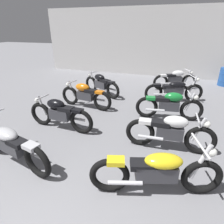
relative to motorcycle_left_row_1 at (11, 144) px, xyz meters
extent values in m
cube|color=#BCBAB7|center=(1.48, 8.79, 1.35)|extent=(12.82, 0.24, 3.60)
torus|color=black|center=(0.74, -0.17, -0.12)|extent=(0.68, 0.25, 0.67)
cube|color=#38383D|center=(0.01, 0.00, -0.02)|extent=(0.70, 0.38, 0.28)
ellipsoid|color=#B7B7BC|center=(-0.08, 0.02, 0.20)|extent=(0.66, 0.44, 0.22)
cube|color=black|center=(0.23, -0.05, 0.12)|extent=(0.44, 0.32, 0.10)
cube|color=#B7B7BC|center=(0.65, -0.15, 0.18)|extent=(0.32, 0.26, 0.08)
cylinder|color=silver|center=(0.53, 0.01, -0.14)|extent=(0.55, 0.19, 0.07)
torus|color=black|center=(-0.53, 1.59, -0.12)|extent=(0.68, 0.15, 0.67)
torus|color=black|center=(0.77, 1.52, -0.12)|extent=(0.68, 0.15, 0.67)
cylinder|color=silver|center=(-0.45, 1.58, 0.14)|extent=(0.25, 0.08, 0.56)
cube|color=#38383D|center=(0.12, 1.55, -0.02)|extent=(0.58, 0.27, 0.28)
ellipsoid|color=black|center=(0.02, 1.56, 0.26)|extent=(0.53, 0.31, 0.26)
cube|color=black|center=(0.34, 1.54, 0.18)|extent=(0.41, 0.26, 0.10)
cube|color=black|center=(0.67, 1.52, 0.18)|extent=(0.29, 0.22, 0.08)
cylinder|color=silver|center=(-0.39, 1.58, 0.40)|extent=(0.06, 0.48, 0.04)
sphere|color=white|center=(-0.59, 1.59, 0.28)|extent=(0.14, 0.14, 0.14)
cylinder|color=silver|center=(0.53, 1.66, -0.14)|extent=(0.55, 0.10, 0.07)
torus|color=black|center=(-0.55, 3.22, -0.12)|extent=(0.68, 0.19, 0.67)
torus|color=black|center=(0.74, 3.07, -0.12)|extent=(0.68, 0.19, 0.67)
cylinder|color=silver|center=(-0.47, 3.21, 0.14)|extent=(0.25, 0.10, 0.56)
cube|color=#38383D|center=(0.10, 3.15, -0.02)|extent=(0.60, 0.31, 0.28)
ellipsoid|color=orange|center=(0.00, 3.16, 0.26)|extent=(0.55, 0.34, 0.26)
cube|color=black|center=(0.32, 3.12, 0.18)|extent=(0.43, 0.29, 0.10)
cube|color=orange|center=(0.64, 3.08, 0.18)|extent=(0.30, 0.23, 0.08)
cylinder|color=silver|center=(-0.41, 3.21, 0.40)|extent=(0.09, 0.48, 0.04)
sphere|color=white|center=(-0.61, 3.23, 0.28)|extent=(0.14, 0.14, 0.14)
cylinder|color=silver|center=(0.51, 3.23, -0.14)|extent=(0.55, 0.14, 0.07)
torus|color=black|center=(-0.47, 4.85, -0.12)|extent=(0.65, 0.39, 0.67)
torus|color=black|center=(0.70, 4.28, -0.12)|extent=(0.65, 0.39, 0.67)
cylinder|color=silver|center=(-0.39, 4.82, 0.14)|extent=(0.25, 0.17, 0.56)
cube|color=#38383D|center=(0.12, 4.57, -0.02)|extent=(0.62, 0.47, 0.28)
ellipsoid|color=black|center=(0.03, 4.61, 0.26)|extent=(0.59, 0.48, 0.26)
cube|color=black|center=(0.32, 4.47, 0.18)|extent=(0.46, 0.39, 0.10)
cube|color=black|center=(0.61, 4.33, 0.18)|extent=(0.34, 0.30, 0.08)
cylinder|color=silver|center=(-0.34, 4.79, 0.40)|extent=(0.24, 0.45, 0.04)
sphere|color=white|center=(-0.52, 4.88, 0.28)|extent=(0.14, 0.14, 0.14)
cylinder|color=silver|center=(0.53, 4.51, -0.14)|extent=(0.53, 0.30, 0.07)
torus|color=black|center=(3.54, 0.36, -0.12)|extent=(0.67, 0.30, 0.67)
torus|color=black|center=(2.10, -0.08, -0.12)|extent=(0.67, 0.30, 0.67)
cylinder|color=silver|center=(3.46, 0.34, 0.19)|extent=(0.28, 0.15, 0.66)
cube|color=#38383D|center=(2.82, 0.14, -0.02)|extent=(0.70, 0.42, 0.28)
ellipsoid|color=yellow|center=(2.91, 0.17, 0.20)|extent=(0.67, 0.48, 0.22)
cube|color=black|center=(2.61, 0.08, 0.12)|extent=(0.45, 0.35, 0.10)
cube|color=yellow|center=(2.20, -0.05, 0.18)|extent=(0.33, 0.27, 0.08)
cylinder|color=silver|center=(3.40, 0.32, 0.50)|extent=(0.23, 0.66, 0.04)
sphere|color=white|center=(3.59, 0.38, 0.38)|extent=(0.14, 0.14, 0.14)
cylinder|color=silver|center=(2.38, -0.13, -0.14)|extent=(0.55, 0.23, 0.07)
torus|color=black|center=(3.61, 1.55, -0.12)|extent=(0.68, 0.15, 0.67)
torus|color=black|center=(2.31, 1.47, -0.12)|extent=(0.68, 0.15, 0.67)
cylinder|color=silver|center=(3.53, 1.54, 0.14)|extent=(0.25, 0.08, 0.56)
cube|color=#38383D|center=(2.96, 1.51, -0.02)|extent=(0.58, 0.27, 0.28)
ellipsoid|color=white|center=(3.06, 1.51, 0.26)|extent=(0.54, 0.31, 0.26)
cube|color=black|center=(2.74, 1.50, 0.18)|extent=(0.41, 0.26, 0.10)
cube|color=white|center=(2.41, 1.48, 0.18)|extent=(0.29, 0.22, 0.08)
cylinder|color=silver|center=(3.47, 1.54, 0.40)|extent=(0.06, 0.48, 0.04)
sphere|color=white|center=(3.67, 1.55, 0.28)|extent=(0.14, 0.14, 0.14)
cylinder|color=silver|center=(2.57, 1.36, -0.14)|extent=(0.55, 0.10, 0.07)
torus|color=black|center=(3.50, 3.22, -0.12)|extent=(0.68, 0.20, 0.67)
torus|color=black|center=(2.21, 3.03, -0.12)|extent=(0.68, 0.20, 0.67)
cylinder|color=silver|center=(3.42, 3.20, 0.14)|extent=(0.25, 0.10, 0.56)
cube|color=#38383D|center=(2.86, 3.12, -0.02)|extent=(0.60, 0.32, 0.28)
ellipsoid|color=#197F33|center=(2.96, 3.14, 0.26)|extent=(0.55, 0.35, 0.26)
cube|color=black|center=(2.64, 3.09, 0.18)|extent=(0.43, 0.29, 0.10)
cube|color=#197F33|center=(2.31, 3.05, 0.18)|extent=(0.31, 0.24, 0.08)
cylinder|color=silver|center=(3.36, 3.20, 0.40)|extent=(0.10, 0.48, 0.04)
sphere|color=white|center=(3.56, 3.22, 0.28)|extent=(0.14, 0.14, 0.14)
cylinder|color=silver|center=(2.48, 2.94, -0.14)|extent=(0.55, 0.15, 0.07)
torus|color=black|center=(3.65, 4.98, -0.12)|extent=(0.67, 0.32, 0.67)
torus|color=black|center=(2.23, 4.50, -0.12)|extent=(0.67, 0.32, 0.67)
cylinder|color=silver|center=(3.58, 4.96, 0.19)|extent=(0.28, 0.15, 0.66)
cube|color=#38383D|center=(2.94, 4.74, -0.02)|extent=(0.70, 0.44, 0.28)
ellipsoid|color=black|center=(3.04, 4.77, 0.20)|extent=(0.67, 0.50, 0.22)
cube|color=black|center=(2.73, 4.67, 0.12)|extent=(0.46, 0.36, 0.10)
cube|color=black|center=(2.33, 4.53, 0.18)|extent=(0.33, 0.28, 0.08)
cylinder|color=silver|center=(3.52, 4.94, 0.50)|extent=(0.25, 0.66, 0.04)
sphere|color=white|center=(3.71, 5.00, 0.38)|extent=(0.14, 0.14, 0.14)
cylinder|color=silver|center=(2.51, 4.46, -0.14)|extent=(0.54, 0.24, 0.07)
torus|color=black|center=(3.53, 6.60, -0.12)|extent=(0.66, 0.37, 0.67)
torus|color=black|center=(2.34, 6.09, -0.12)|extent=(0.66, 0.37, 0.67)
cylinder|color=silver|center=(3.45, 6.57, 0.14)|extent=(0.25, 0.16, 0.56)
cube|color=#38383D|center=(2.93, 6.34, -0.02)|extent=(0.62, 0.45, 0.28)
ellipsoid|color=white|center=(3.02, 6.38, 0.26)|extent=(0.59, 0.46, 0.26)
cube|color=black|center=(2.73, 6.26, 0.18)|extent=(0.46, 0.38, 0.10)
cube|color=white|center=(2.43, 6.12, 0.18)|extent=(0.34, 0.30, 0.08)
cylinder|color=silver|center=(3.40, 6.55, 0.40)|extent=(0.22, 0.45, 0.04)
sphere|color=white|center=(3.58, 6.63, 0.28)|extent=(0.14, 0.14, 0.14)
cylinder|color=silver|center=(2.62, 6.07, -0.14)|extent=(0.53, 0.28, 0.07)
camera|label=1|loc=(2.90, -2.32, 2.11)|focal=30.14mm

